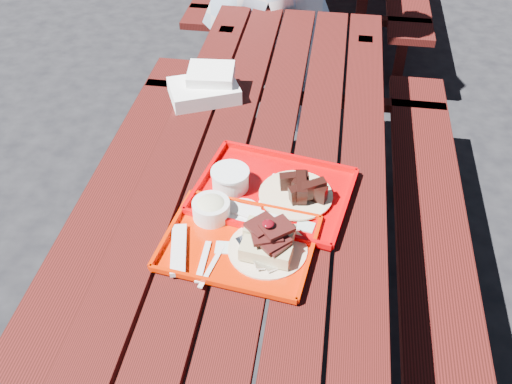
# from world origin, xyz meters

# --- Properties ---
(ground) EXTENTS (60.00, 60.00, 0.00)m
(ground) POSITION_xyz_m (0.00, 0.00, 0.00)
(ground) COLOR black
(ground) RESTS_ON ground
(picnic_table_near) EXTENTS (1.41, 2.40, 0.75)m
(picnic_table_near) POSITION_xyz_m (-0.00, 0.00, 0.56)
(picnic_table_near) COLOR #400D0C
(picnic_table_near) RESTS_ON ground
(near_tray) EXTENTS (0.43, 0.35, 0.12)m
(near_tray) POSITION_xyz_m (-0.02, -0.28, 0.78)
(near_tray) COLOR red
(near_tray) RESTS_ON picnic_table_near
(far_tray) EXTENTS (0.49, 0.41, 0.07)m
(far_tray) POSITION_xyz_m (0.03, -0.08, 0.77)
(far_tray) COLOR #C80003
(far_tray) RESTS_ON picnic_table_near
(white_cloth) EXTENTS (0.29, 0.26, 0.10)m
(white_cloth) POSITION_xyz_m (-0.27, 0.42, 0.79)
(white_cloth) COLOR white
(white_cloth) RESTS_ON picnic_table_near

